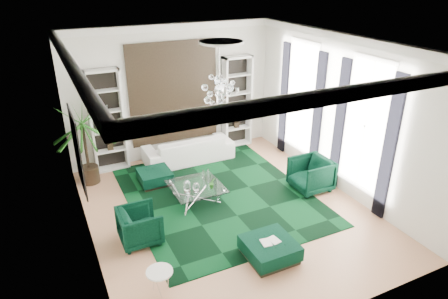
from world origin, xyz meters
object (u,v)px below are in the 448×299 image
armchair_right (311,174)px  armchair_left (140,226)px  ottoman_side (155,177)px  palm (84,135)px  ottoman_front (270,250)px  coffee_table (197,193)px  side_table (160,282)px  sofa (188,149)px

armchair_right → armchair_left: bearing=-87.0°
ottoman_side → palm: bearing=151.7°
palm → ottoman_front: bearing=-60.3°
armchair_left → palm: size_ratio=0.31×
coffee_table → side_table: size_ratio=2.61×
ottoman_side → palm: (-1.50, 0.81, 1.15)m
ottoman_front → armchair_left: bearing=142.8°
sofa → armchair_right: (2.16, -2.90, 0.04)m
ottoman_front → side_table: bearing=179.0°
ottoman_front → palm: (-2.63, 4.62, 1.14)m
side_table → palm: bearing=95.8°
ottoman_side → ottoman_front: 3.97m
sofa → coffee_table: (-0.64, -2.18, -0.17)m
ottoman_front → palm: 5.44m
armchair_right → palm: 5.76m
ottoman_side → palm: 2.05m
coffee_table → armchair_right: bearing=-14.2°
sofa → palm: palm is taller
armchair_left → palm: (-0.54, 3.03, 0.95)m
palm → ottoman_side: bearing=-28.3°
armchair_left → side_table: armchair_left is taller
side_table → palm: 4.73m
coffee_table → side_table: side_table is taller
coffee_table → ottoman_front: bearing=-79.2°
ottoman_side → ottoman_front: (1.13, -3.81, 0.01)m
coffee_table → ottoman_front: size_ratio=1.29×
armchair_right → ottoman_front: bearing=-51.8°
sofa → ottoman_side: (-1.29, -0.91, -0.19)m
armchair_right → side_table: size_ratio=1.99×
armchair_right → ottoman_side: size_ratio=1.14×
sofa → ottoman_front: (-0.16, -4.72, -0.19)m
sofa → palm: bearing=2.0°
sofa → ottoman_front: 4.72m
armchair_left → coffee_table: armchair_left is taller
coffee_table → palm: palm is taller
armchair_right → side_table: bearing=-68.3°
side_table → palm: palm is taller
side_table → armchair_left: bearing=87.4°
armchair_right → palm: (-4.95, 2.80, 0.91)m
armchair_right → side_table: armchair_right is taller
ottoman_side → side_table: (-1.04, -3.77, 0.04)m
armchair_left → ottoman_side: 2.43m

